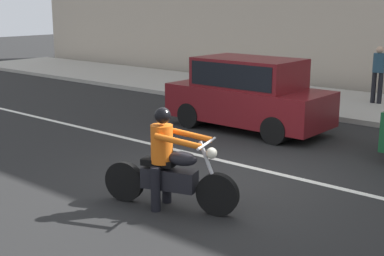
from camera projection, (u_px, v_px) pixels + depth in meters
name	position (u px, v px, depth m)	size (l,w,h in m)	color
ground_plane	(219.00, 178.00, 9.72)	(80.00, 80.00, 0.00)	black
lane_marking_stripe	(233.00, 163.00, 10.60)	(18.00, 0.14, 0.01)	silver
motorcycle_with_rider_orange_stripe	(169.00, 168.00, 8.17)	(2.17, 0.93, 1.59)	black
parked_hatchback_maroon	(248.00, 93.00, 13.19)	(4.07, 1.76, 1.80)	maroon
pedestrian_bystander	(378.00, 70.00, 15.95)	(0.34, 0.34, 1.72)	black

